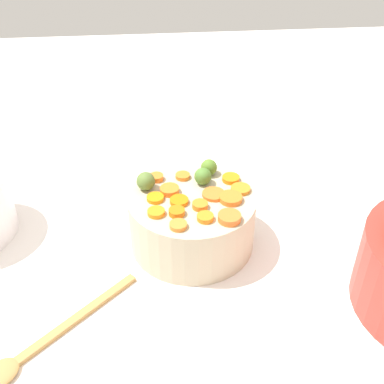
{
  "coord_description": "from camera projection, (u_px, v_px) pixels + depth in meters",
  "views": [
    {
      "loc": [
        -0.03,
        -0.67,
        0.6
      ],
      "look_at": [
        0.03,
        -0.02,
        0.13
      ],
      "focal_mm": 44.69,
      "sensor_mm": 36.0,
      "label": 1
    }
  ],
  "objects": [
    {
      "name": "carrot_slice_9",
      "position": [
        229.0,
        217.0,
        0.76
      ],
      "size": [
        0.05,
        0.05,
        0.01
      ],
      "primitive_type": "cylinder",
      "rotation": [
        0.0,
        0.0,
        0.95
      ],
      "color": "orange",
      "rests_on": "serving_bowl_carrots"
    },
    {
      "name": "carrot_slice_7",
      "position": [
        156.0,
        177.0,
        0.85
      ],
      "size": [
        0.03,
        0.03,
        0.01
      ],
      "primitive_type": "cylinder",
      "rotation": [
        0.0,
        0.0,
        0.54
      ],
      "color": "orange",
      "rests_on": "serving_bowl_carrots"
    },
    {
      "name": "serving_bowl_carrots",
      "position": [
        192.0,
        220.0,
        0.84
      ],
      "size": [
        0.22,
        0.22,
        0.1
      ],
      "primitive_type": "cylinder",
      "color": "#BEB192",
      "rests_on": "tabletop"
    },
    {
      "name": "carrot_slice_3",
      "position": [
        214.0,
        194.0,
        0.81
      ],
      "size": [
        0.04,
        0.04,
        0.01
      ],
      "primitive_type": "cylinder",
      "rotation": [
        0.0,
        0.0,
        3.03
      ],
      "color": "orange",
      "rests_on": "serving_bowl_carrots"
    },
    {
      "name": "carrot_slice_6",
      "position": [
        231.0,
        198.0,
        0.8
      ],
      "size": [
        0.05,
        0.05,
        0.01
      ],
      "primitive_type": "cylinder",
      "rotation": [
        0.0,
        0.0,
        0.91
      ],
      "color": "orange",
      "rests_on": "serving_bowl_carrots"
    },
    {
      "name": "brussels_sprout_0",
      "position": [
        146.0,
        181.0,
        0.82
      ],
      "size": [
        0.03,
        0.03,
        0.03
      ],
      "primitive_type": "sphere",
      "color": "#5C7734",
      "rests_on": "serving_bowl_carrots"
    },
    {
      "name": "carrot_slice_11",
      "position": [
        178.0,
        225.0,
        0.74
      ],
      "size": [
        0.03,
        0.03,
        0.01
      ],
      "primitive_type": "cylinder",
      "rotation": [
        0.0,
        0.0,
        0.11
      ],
      "color": "orange",
      "rests_on": "serving_bowl_carrots"
    },
    {
      "name": "carrot_slice_8",
      "position": [
        241.0,
        189.0,
        0.82
      ],
      "size": [
        0.04,
        0.04,
        0.01
      ],
      "primitive_type": "cylinder",
      "rotation": [
        0.0,
        0.0,
        4.6
      ],
      "color": "orange",
      "rests_on": "serving_bowl_carrots"
    },
    {
      "name": "carrot_slice_14",
      "position": [
        200.0,
        205.0,
        0.78
      ],
      "size": [
        0.04,
        0.04,
        0.01
      ],
      "primitive_type": "cylinder",
      "rotation": [
        0.0,
        0.0,
        0.81
      ],
      "color": "orange",
      "rests_on": "serving_bowl_carrots"
    },
    {
      "name": "brussels_sprout_1",
      "position": [
        203.0,
        176.0,
        0.83
      ],
      "size": [
        0.03,
        0.03,
        0.03
      ],
      "primitive_type": "sphere",
      "color": "#507F31",
      "rests_on": "serving_bowl_carrots"
    },
    {
      "name": "carrot_slice_5",
      "position": [
        231.0,
        179.0,
        0.85
      ],
      "size": [
        0.04,
        0.04,
        0.01
      ],
      "primitive_type": "cylinder",
      "rotation": [
        0.0,
        0.0,
        2.24
      ],
      "color": "orange",
      "rests_on": "serving_bowl_carrots"
    },
    {
      "name": "carrot_slice_12",
      "position": [
        205.0,
        217.0,
        0.76
      ],
      "size": [
        0.04,
        0.04,
        0.01
      ],
      "primitive_type": "cylinder",
      "rotation": [
        0.0,
        0.0,
        0.44
      ],
      "color": "orange",
      "rests_on": "serving_bowl_carrots"
    },
    {
      "name": "wooden_spoon",
      "position": [
        34.0,
        349.0,
        0.68
      ],
      "size": [
        0.22,
        0.21,
        0.01
      ],
      "color": "#B38749",
      "rests_on": "tabletop"
    },
    {
      "name": "brussels_sprout_2",
      "position": [
        209.0,
        167.0,
        0.86
      ],
      "size": [
        0.03,
        0.03,
        0.03
      ],
      "primitive_type": "sphere",
      "color": "#588029",
      "rests_on": "serving_bowl_carrots"
    },
    {
      "name": "carrot_slice_2",
      "position": [
        155.0,
        198.0,
        0.8
      ],
      "size": [
        0.04,
        0.04,
        0.01
      ],
      "primitive_type": "cylinder",
      "rotation": [
        0.0,
        0.0,
        3.88
      ],
      "color": "orange",
      "rests_on": "serving_bowl_carrots"
    },
    {
      "name": "carrot_slice_1",
      "position": [
        156.0,
        212.0,
        0.77
      ],
      "size": [
        0.03,
        0.03,
        0.01
      ],
      "primitive_type": "cylinder",
      "rotation": [
        0.0,
        0.0,
        1.75
      ],
      "color": "orange",
      "rests_on": "serving_bowl_carrots"
    },
    {
      "name": "carrot_slice_10",
      "position": [
        179.0,
        201.0,
        0.79
      ],
      "size": [
        0.04,
        0.04,
        0.01
      ],
      "primitive_type": "cylinder",
      "rotation": [
        0.0,
        0.0,
        1.9
      ],
      "color": "orange",
      "rests_on": "serving_bowl_carrots"
    },
    {
      "name": "carrot_slice_4",
      "position": [
        183.0,
        176.0,
        0.86
      ],
      "size": [
        0.03,
        0.03,
        0.01
      ],
      "primitive_type": "cylinder",
      "rotation": [
        0.0,
        0.0,
        6.18
      ],
      "color": "orange",
      "rests_on": "serving_bowl_carrots"
    },
    {
      "name": "tabletop",
      "position": [
        176.0,
        241.0,
        0.89
      ],
      "size": [
        2.4,
        2.4,
        0.02
      ],
      "primitive_type": "cube",
      "color": "white",
      "rests_on": "ground"
    },
    {
      "name": "carrot_slice_0",
      "position": [
        170.0,
        189.0,
        0.82
      ],
      "size": [
        0.04,
        0.04,
        0.01
      ],
      "primitive_type": "cylinder",
      "rotation": [
        0.0,
        0.0,
        2.7
      ],
      "color": "orange",
      "rests_on": "serving_bowl_carrots"
    },
    {
      "name": "carrot_slice_13",
      "position": [
        179.0,
        212.0,
        0.77
      ],
      "size": [
        0.03,
        0.03,
        0.01
      ],
      "primitive_type": "cylinder",
      "rotation": [
        0.0,
        0.0,
        4.41
      ],
      "color": "orange",
      "rests_on": "serving_bowl_carrots"
    }
  ]
}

